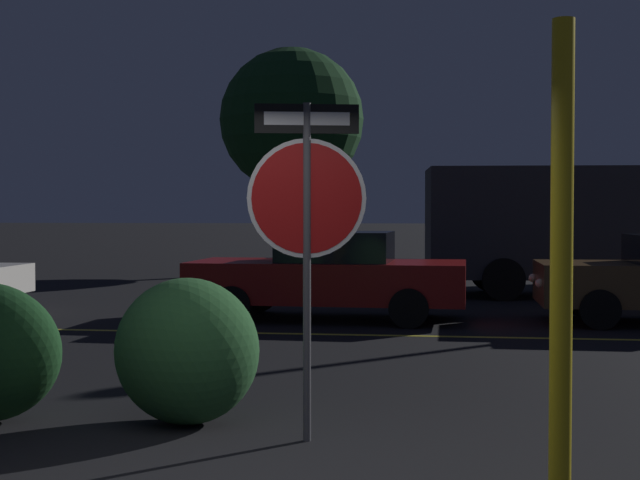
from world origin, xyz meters
TOP-DOWN VIEW (x-y plane):
  - road_center_stripe at (0.00, 7.33)m, footprint 36.63×0.12m
  - stop_sign at (0.20, 1.47)m, footprint 0.89×0.20m
  - yellow_pole_right at (1.91, 0.26)m, footprint 0.13×0.13m
  - hedge_bush_2 at (-0.86, 1.89)m, footprint 1.19×1.04m
  - passing_car_2 at (-0.54, 9.10)m, footprint 4.54×2.10m
  - delivery_truck at (4.69, 13.77)m, footprint 7.22×2.74m
  - tree_0 at (-2.91, 19.91)m, footprint 4.09×4.09m

SIDE VIEW (x-z plane):
  - road_center_stripe at x=0.00m, z-range 0.00..0.01m
  - hedge_bush_2 at x=-0.86m, z-range 0.00..1.20m
  - passing_car_2 at x=-0.54m, z-range 0.01..1.43m
  - yellow_pole_right at x=1.91m, z-range 0.00..2.89m
  - delivery_truck at x=4.69m, z-range 0.19..2.83m
  - stop_sign at x=0.20m, z-range 0.52..3.08m
  - tree_0 at x=-2.91m, z-range 1.14..7.55m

